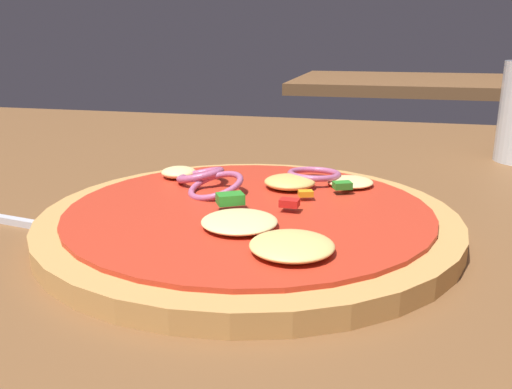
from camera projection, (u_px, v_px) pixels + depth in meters
The scene contains 4 objects.
dining_table at pixel (326, 251), 0.38m from camera, with size 1.48×1.03×0.03m.
pizza at pixel (250, 217), 0.37m from camera, with size 0.29×0.29×0.03m.
fork at pixel (13, 221), 0.39m from camera, with size 0.18×0.04×0.01m.
background_table at pixel (408, 83), 1.70m from camera, with size 0.69×0.58×0.03m.
Camera 1 is at (0.04, -0.36, 0.16)m, focal length 37.84 mm.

